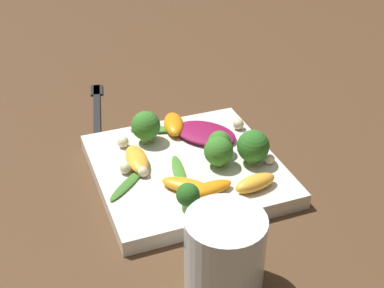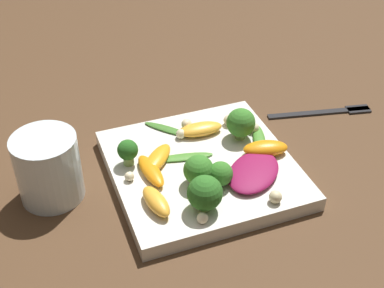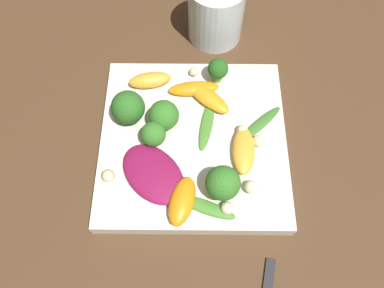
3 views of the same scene
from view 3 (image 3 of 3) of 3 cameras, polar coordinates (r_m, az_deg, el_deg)
name	(u,v)px [view 3 (image 3 of 3)]	position (r m, az deg, el deg)	size (l,w,h in m)	color
ground_plane	(195,145)	(0.51, 0.49, -0.18)	(2.40, 2.40, 0.00)	#4C331E
plate	(195,142)	(0.50, 0.50, 0.38)	(0.24, 0.24, 0.02)	silver
drinking_glass	(218,12)	(0.59, 3.92, 19.46)	(0.08, 0.08, 0.09)	silver
radicchio_leaf_0	(155,174)	(0.46, -5.60, -4.53)	(0.11, 0.11, 0.01)	maroon
orange_segment_0	(184,201)	(0.44, -1.19, -8.68)	(0.07, 0.04, 0.02)	orange
orange_segment_1	(210,98)	(0.51, 2.77, 7.08)	(0.07, 0.07, 0.02)	orange
orange_segment_2	(246,151)	(0.48, 8.17, -0.99)	(0.07, 0.03, 0.02)	#FCAD33
orange_segment_3	(152,80)	(0.53, -6.14, 9.64)	(0.03, 0.06, 0.02)	#FCAD33
orange_segment_4	(192,88)	(0.52, 0.00, 8.46)	(0.03, 0.07, 0.01)	orange
broccoli_floret_0	(155,134)	(0.47, -5.61, 1.46)	(0.03, 0.03, 0.04)	#7A9E51
broccoli_floret_1	(130,108)	(0.49, -9.41, 5.48)	(0.04, 0.04, 0.05)	#7A9E51
broccoli_floret_2	(166,115)	(0.48, -4.01, 4.36)	(0.04, 0.04, 0.04)	#84AD5B
broccoli_floret_3	(225,183)	(0.44, 5.07, -5.98)	(0.04, 0.04, 0.05)	#84AD5B
broccoli_floret_4	(220,70)	(0.52, 4.26, 11.25)	(0.03, 0.03, 0.04)	#7A9E51
arugula_sprig_0	(209,124)	(0.50, 2.58, 3.12)	(0.08, 0.03, 0.00)	#47842D
arugula_sprig_1	(208,207)	(0.45, 2.45, -9.59)	(0.04, 0.07, 0.01)	#47842D
arugula_sprig_2	(261,125)	(0.50, 10.51, 2.93)	(0.06, 0.07, 0.00)	#3D7528
macadamia_nut_0	(230,208)	(0.45, 5.74, -9.68)	(0.02, 0.02, 0.02)	beige
macadamia_nut_1	(244,130)	(0.49, 7.97, 2.11)	(0.01, 0.01, 0.01)	beige
macadamia_nut_2	(253,187)	(0.46, 9.31, -6.47)	(0.02, 0.02, 0.02)	beige
macadamia_nut_3	(199,72)	(0.54, 1.02, 10.94)	(0.01, 0.01, 0.01)	beige
macadamia_nut_4	(117,108)	(0.51, -11.30, 5.40)	(0.01, 0.01, 0.01)	beige
macadamia_nut_5	(260,141)	(0.48, 10.35, 0.49)	(0.02, 0.02, 0.02)	beige
macadamia_nut_6	(110,176)	(0.47, -12.35, -4.74)	(0.02, 0.02, 0.02)	beige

